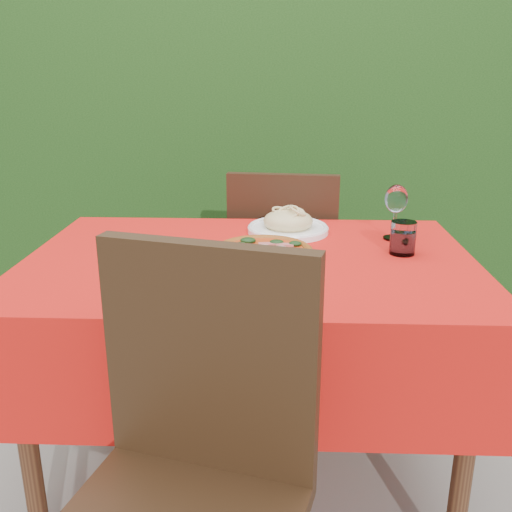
{
  "coord_description": "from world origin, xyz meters",
  "views": [
    {
      "loc": [
        0.08,
        -1.52,
        1.25
      ],
      "look_at": [
        0.02,
        -0.05,
        0.77
      ],
      "focal_mm": 40.0,
      "sensor_mm": 36.0,
      "label": 1
    }
  ],
  "objects_px": {
    "pizza_plate": "(263,255)",
    "wine_glass": "(396,201)",
    "chair_far": "(284,266)",
    "fork": "(141,267)",
    "water_glass": "(403,239)",
    "chair_near": "(191,468)",
    "pasta_plate": "(288,224)"
  },
  "relations": [
    {
      "from": "pizza_plate",
      "to": "water_glass",
      "type": "bearing_deg",
      "value": 15.61
    },
    {
      "from": "chair_far",
      "to": "fork",
      "type": "xyz_separation_m",
      "value": [
        -0.39,
        -0.7,
        0.24
      ]
    },
    {
      "from": "pasta_plate",
      "to": "fork",
      "type": "distance_m",
      "value": 0.54
    },
    {
      "from": "fork",
      "to": "chair_far",
      "type": "bearing_deg",
      "value": 44.69
    },
    {
      "from": "water_glass",
      "to": "fork",
      "type": "xyz_separation_m",
      "value": [
        -0.72,
        -0.15,
        -0.04
      ]
    },
    {
      "from": "water_glass",
      "to": "chair_near",
      "type": "bearing_deg",
      "value": -126.46
    },
    {
      "from": "chair_far",
      "to": "wine_glass",
      "type": "height_order",
      "value": "wine_glass"
    },
    {
      "from": "pasta_plate",
      "to": "wine_glass",
      "type": "distance_m",
      "value": 0.35
    },
    {
      "from": "chair_near",
      "to": "pasta_plate",
      "type": "relative_size",
      "value": 3.66
    },
    {
      "from": "water_glass",
      "to": "wine_glass",
      "type": "xyz_separation_m",
      "value": [
        0.0,
        0.15,
        0.08
      ]
    },
    {
      "from": "fork",
      "to": "wine_glass",
      "type": "bearing_deg",
      "value": 6.33
    },
    {
      "from": "pasta_plate",
      "to": "water_glass",
      "type": "distance_m",
      "value": 0.39
    },
    {
      "from": "water_glass",
      "to": "wine_glass",
      "type": "height_order",
      "value": "wine_glass"
    },
    {
      "from": "chair_near",
      "to": "fork",
      "type": "relative_size",
      "value": 5.32
    },
    {
      "from": "wine_glass",
      "to": "chair_near",
      "type": "bearing_deg",
      "value": -121.49
    },
    {
      "from": "wine_glass",
      "to": "fork",
      "type": "distance_m",
      "value": 0.79
    },
    {
      "from": "pasta_plate",
      "to": "fork",
      "type": "height_order",
      "value": "pasta_plate"
    },
    {
      "from": "chair_far",
      "to": "pizza_plate",
      "type": "distance_m",
      "value": 0.71
    },
    {
      "from": "pizza_plate",
      "to": "pasta_plate",
      "type": "height_order",
      "value": "pasta_plate"
    },
    {
      "from": "water_glass",
      "to": "fork",
      "type": "relative_size",
      "value": 0.53
    },
    {
      "from": "wine_glass",
      "to": "fork",
      "type": "height_order",
      "value": "wine_glass"
    },
    {
      "from": "pizza_plate",
      "to": "wine_glass",
      "type": "xyz_separation_m",
      "value": [
        0.4,
        0.26,
        0.09
      ]
    },
    {
      "from": "chair_near",
      "to": "pasta_plate",
      "type": "xyz_separation_m",
      "value": [
        0.19,
        0.9,
        0.23
      ]
    },
    {
      "from": "chair_near",
      "to": "pasta_plate",
      "type": "height_order",
      "value": "chair_near"
    },
    {
      "from": "chair_far",
      "to": "pasta_plate",
      "type": "height_order",
      "value": "chair_far"
    },
    {
      "from": "chair_near",
      "to": "fork",
      "type": "xyz_separation_m",
      "value": [
        -0.21,
        0.54,
        0.2
      ]
    },
    {
      "from": "pizza_plate",
      "to": "pasta_plate",
      "type": "xyz_separation_m",
      "value": [
        0.07,
        0.32,
        0.0
      ]
    },
    {
      "from": "chair_far",
      "to": "pasta_plate",
      "type": "distance_m",
      "value": 0.43
    },
    {
      "from": "chair_far",
      "to": "pizza_plate",
      "type": "relative_size",
      "value": 2.7
    },
    {
      "from": "water_glass",
      "to": "pasta_plate",
      "type": "bearing_deg",
      "value": 146.83
    },
    {
      "from": "chair_far",
      "to": "pasta_plate",
      "type": "xyz_separation_m",
      "value": [
        0.01,
        -0.34,
        0.26
      ]
    },
    {
      "from": "chair_far",
      "to": "fork",
      "type": "bearing_deg",
      "value": 66.43
    }
  ]
}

